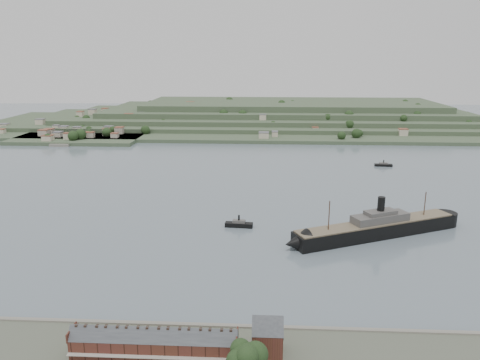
# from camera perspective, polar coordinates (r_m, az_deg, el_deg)

# --- Properties ---
(ground) EXTENTS (1400.00, 1400.00, 0.00)m
(ground) POSITION_cam_1_polar(r_m,az_deg,el_deg) (318.33, -1.68, -3.16)
(ground) COLOR slate
(ground) RESTS_ON ground
(terrace_row) EXTENTS (55.60, 9.80, 11.07)m
(terrace_row) POSITION_cam_1_polar(r_m,az_deg,el_deg) (166.02, -10.44, -18.99)
(terrace_row) COLOR #4E281C
(terrace_row) RESTS_ON ground
(gabled_building) EXTENTS (10.40, 10.18, 14.09)m
(gabled_building) POSITION_cam_1_polar(r_m,az_deg,el_deg) (164.70, 3.38, -18.49)
(gabled_building) COLOR #4E281C
(gabled_building) RESTS_ON ground
(far_peninsula) EXTENTS (760.00, 309.00, 30.00)m
(far_peninsula) POSITION_cam_1_polar(r_m,az_deg,el_deg) (700.02, 3.31, 7.78)
(far_peninsula) COLOR #3C4F34
(far_peninsula) RESTS_ON ground
(steamship) EXTENTS (107.25, 58.37, 27.50)m
(steamship) POSITION_cam_1_polar(r_m,az_deg,el_deg) (273.33, 15.81, -5.72)
(steamship) COLOR black
(steamship) RESTS_ON ground
(tugboat) EXTENTS (16.81, 5.79, 7.42)m
(tugboat) POSITION_cam_1_polar(r_m,az_deg,el_deg) (279.25, -0.13, -5.39)
(tugboat) COLOR black
(tugboat) RESTS_ON ground
(ferry_west) EXTENTS (16.98, 6.04, 6.24)m
(ferry_west) POSITION_cam_1_polar(r_m,az_deg,el_deg) (581.62, -19.98, 4.41)
(ferry_west) COLOR black
(ferry_west) RESTS_ON ground
(ferry_east) EXTENTS (16.06, 5.37, 5.93)m
(ferry_east) POSITION_cam_1_polar(r_m,az_deg,el_deg) (450.70, 17.09, 1.79)
(ferry_east) COLOR black
(ferry_east) RESTS_ON ground
(fig_tree) EXTENTS (12.78, 11.07, 14.26)m
(fig_tree) POSITION_cam_1_polar(r_m,az_deg,el_deg) (150.46, 0.84, -20.92)
(fig_tree) COLOR #442D1F
(fig_tree) RESTS_ON ground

